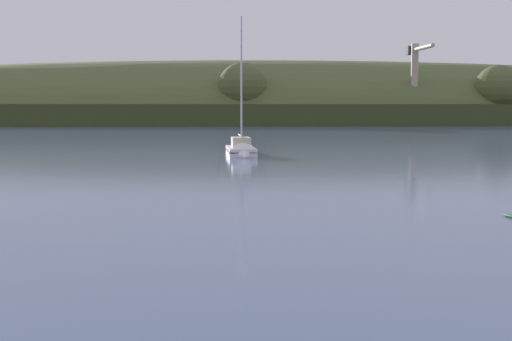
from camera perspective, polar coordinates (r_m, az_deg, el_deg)
name	(u,v)px	position (r m, az deg, el deg)	size (l,w,h in m)	color
far_shoreline_hill	(253,120)	(231.09, -0.29, 4.11)	(570.95, 156.34, 40.25)	#35401E
dockside_crane	(415,83)	(203.18, 12.84, 6.97)	(4.70, 18.66, 22.54)	#4C4C51
sailboat_midwater_white	(241,152)	(70.63, -1.19, 1.49)	(3.10, 9.14, 15.10)	white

